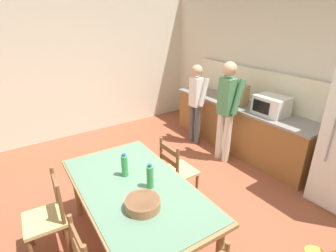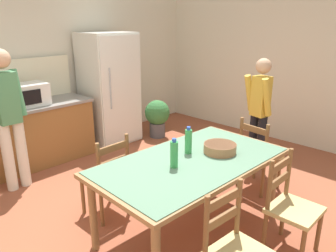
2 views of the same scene
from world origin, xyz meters
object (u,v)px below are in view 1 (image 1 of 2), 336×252
bottle_near_centre (125,166)px  serving_bowl (143,203)px  paper_bag (241,95)px  dining_table (135,193)px  microwave (271,105)px  bottle_off_centre (150,177)px  person_at_counter (227,108)px  chair_side_near_left (48,218)px  chair_side_far_left (177,171)px  person_at_sink (196,101)px

bottle_near_centre → serving_bowl: (0.56, -0.10, -0.07)m
paper_bag → dining_table: paper_bag is taller
dining_table → bottle_near_centre: size_ratio=7.04×
microwave → dining_table: bearing=-82.5°
bottle_off_centre → person_at_counter: 2.21m
microwave → paper_bag: paper_bag is taller
microwave → bottle_off_centre: (0.45, -2.53, -0.13)m
bottle_off_centre → paper_bag: bearing=112.9°
paper_bag → chair_side_near_left: bearing=-81.3°
chair_side_far_left → person_at_sink: (-1.22, 1.33, 0.43)m
chair_side_far_left → person_at_counter: bearing=-72.9°
dining_table → serving_bowl: (0.32, -0.09, 0.13)m
paper_bag → microwave: bearing=0.7°
paper_bag → bottle_off_centre: paper_bag is taller
paper_bag → chair_side_near_left: size_ratio=0.40×
serving_bowl → person_at_sink: 2.96m
paper_bag → bottle_off_centre: 2.74m
microwave → person_at_sink: bearing=-158.4°
bottle_off_centre → person_at_counter: person_at_counter is taller
paper_bag → dining_table: bearing=-69.9°
paper_bag → bottle_near_centre: size_ratio=1.33×
person_at_sink → paper_bag: bearing=-52.6°
microwave → chair_side_far_left: size_ratio=0.55×
bottle_near_centre → person_at_sink: (-1.38, 2.15, -0.03)m
person_at_sink → chair_side_far_left: bearing=-137.5°
serving_bowl → person_at_counter: 2.50m
chair_side_near_left → person_at_counter: size_ratio=0.53×
serving_bowl → chair_side_far_left: size_ratio=0.35×
person_at_counter → paper_bag: bearing=16.6°
bottle_off_centre → person_at_counter: bearing=114.5°
microwave → bottle_near_centre: (0.12, -2.65, -0.13)m
bottle_near_centre → person_at_counter: person_at_counter is taller
person_at_sink → person_at_counter: 0.80m
chair_side_near_left → person_at_counter: (-0.37, 2.93, 0.52)m
serving_bowl → person_at_sink: size_ratio=0.21×
bottle_off_centre → chair_side_near_left: bearing=-120.5°
dining_table → bottle_near_centre: 0.31m
serving_bowl → person_at_sink: person_at_sink is taller
dining_table → person_at_sink: person_at_sink is taller
bottle_near_centre → person_at_counter: size_ratio=0.16×
bottle_off_centre → chair_side_far_left: 0.97m
paper_bag → dining_table: (0.97, -2.65, -0.37)m
paper_bag → person_at_sink: 0.83m
bottle_near_centre → microwave: bearing=92.5°
paper_bag → person_at_sink: (-0.64, -0.49, -0.19)m
chair_side_near_left → person_at_sink: bearing=115.9°
microwave → person_at_sink: (-1.26, -0.50, -0.16)m
dining_table → bottle_off_centre: (0.10, 0.13, 0.20)m
bottle_off_centre → bottle_near_centre: bearing=-160.3°
person_at_sink → person_at_counter: person_at_counter is taller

